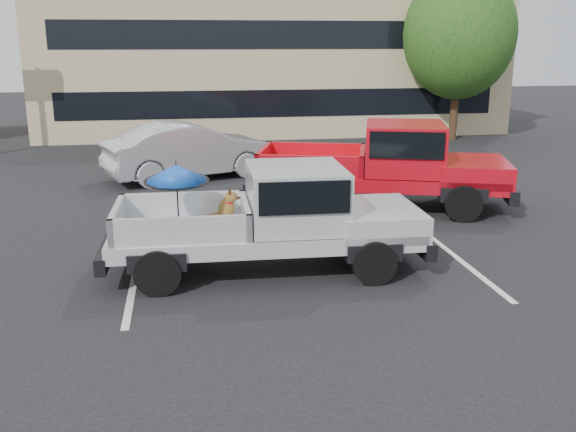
# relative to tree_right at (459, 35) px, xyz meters

# --- Properties ---
(ground) EXTENTS (90.00, 90.00, 0.00)m
(ground) POSITION_rel_tree_right_xyz_m (-9.00, -16.00, -4.21)
(ground) COLOR black
(ground) RESTS_ON ground
(stripe_left) EXTENTS (0.12, 5.00, 0.01)m
(stripe_left) POSITION_rel_tree_right_xyz_m (-12.00, -14.00, -4.21)
(stripe_left) COLOR silver
(stripe_left) RESTS_ON ground
(stripe_right) EXTENTS (0.12, 5.00, 0.01)m
(stripe_right) POSITION_rel_tree_right_xyz_m (-6.00, -14.00, -4.21)
(stripe_right) COLOR silver
(stripe_right) RESTS_ON ground
(motel_building) EXTENTS (20.40, 8.40, 6.30)m
(motel_building) POSITION_rel_tree_right_xyz_m (-7.00, 4.99, -1.00)
(motel_building) COLOR tan
(motel_building) RESTS_ON ground
(tree_right) EXTENTS (4.46, 4.46, 6.78)m
(tree_right) POSITION_rel_tree_right_xyz_m (0.00, 0.00, 0.00)
(tree_right) COLOR #332114
(tree_right) RESTS_ON ground
(tree_back) EXTENTS (4.68, 4.68, 7.11)m
(tree_back) POSITION_rel_tree_right_xyz_m (-3.00, 8.00, 0.20)
(tree_back) COLOR #332114
(tree_back) RESTS_ON ground
(silver_pickup) EXTENTS (5.74, 2.23, 2.06)m
(silver_pickup) POSITION_rel_tree_right_xyz_m (-9.37, -14.33, -3.16)
(silver_pickup) COLOR black
(silver_pickup) RESTS_ON ground
(red_pickup) EXTENTS (6.69, 3.92, 2.08)m
(red_pickup) POSITION_rel_tree_right_xyz_m (-5.98, -10.43, -3.07)
(red_pickup) COLOR black
(red_pickup) RESTS_ON ground
(silver_sedan) EXTENTS (5.35, 3.41, 1.66)m
(silver_sedan) POSITION_rel_tree_right_xyz_m (-10.87, -6.03, -3.38)
(silver_sedan) COLOR #B1B4B9
(silver_sedan) RESTS_ON ground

